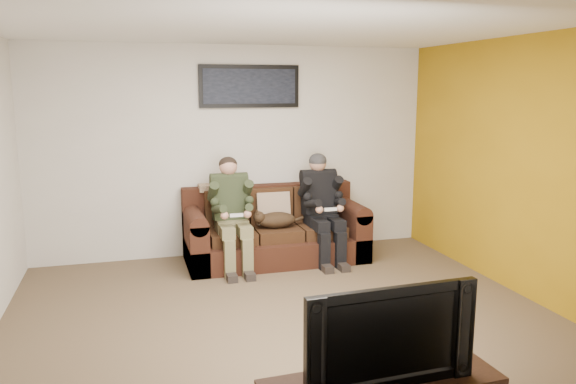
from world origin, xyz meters
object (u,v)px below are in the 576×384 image
object	(u,v)px
sofa	(274,232)
person_right	(322,201)
framed_poster	(250,86)
television	(384,331)
cat	(275,220)
person_left	(231,207)

from	to	relation	value
sofa	person_right	bearing A→B (deg)	-17.96
person_right	sofa	bearing A→B (deg)	162.04
framed_poster	television	distance (m)	4.39
sofa	television	world-z (taller)	television
framed_poster	sofa	bearing A→B (deg)	-62.79
sofa	television	xyz separation A→B (m)	(-0.34, -3.78, 0.40)
cat	television	bearing A→B (deg)	-94.94
person_left	television	distance (m)	3.60
sofa	person_left	distance (m)	0.70
sofa	person_right	xyz separation A→B (m)	(0.56, -0.18, 0.39)
person_left	person_right	world-z (taller)	person_right
sofa	person_left	bearing A→B (deg)	-162.00
person_left	person_right	bearing A→B (deg)	0.02
person_right	framed_poster	xyz separation A→B (m)	(-0.76, 0.57, 1.37)
sofa	television	size ratio (longest dim) A/B	2.11
cat	television	xyz separation A→B (m)	(-0.31, -3.62, 0.20)
person_left	cat	world-z (taller)	person_left
sofa	cat	bearing A→B (deg)	-100.00
framed_poster	television	world-z (taller)	framed_poster
framed_poster	television	size ratio (longest dim) A/B	1.22
person_right	framed_poster	distance (m)	1.67
cat	framed_poster	distance (m)	1.67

